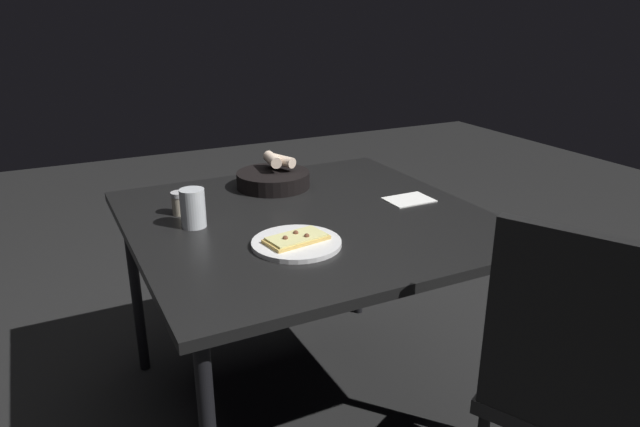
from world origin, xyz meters
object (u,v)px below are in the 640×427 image
(bread_basket, at_px, (273,178))
(pepper_shaker, at_px, (180,204))
(dining_table, at_px, (308,231))
(chair_near, at_px, (582,381))
(beer_glass, at_px, (193,210))
(pizza_plate, at_px, (296,242))

(bread_basket, distance_m, pepper_shaker, 0.41)
(dining_table, height_order, bread_basket, bread_basket)
(pepper_shaker, height_order, chair_near, chair_near)
(dining_table, distance_m, chair_near, 0.92)
(beer_glass, bearing_deg, bread_basket, -144.56)
(dining_table, bearing_deg, pepper_shaker, -29.11)
(pizza_plate, distance_m, bread_basket, 0.57)
(dining_table, bearing_deg, chair_near, 111.21)
(dining_table, xyz_separation_m, pizza_plate, (0.13, 0.21, 0.07))
(beer_glass, bearing_deg, dining_table, 168.30)
(bread_basket, relative_size, chair_near, 0.29)
(pepper_shaker, bearing_deg, chair_near, 123.54)
(beer_glass, height_order, chair_near, chair_near)
(bread_basket, bearing_deg, pizza_plate, 74.29)
(beer_glass, xyz_separation_m, pepper_shaker, (0.01, -0.13, -0.02))
(pizza_plate, bearing_deg, chair_near, 125.88)
(pizza_plate, height_order, bread_basket, bread_basket)
(pizza_plate, xyz_separation_m, chair_near, (-0.46, 0.64, -0.21))
(pizza_plate, distance_m, chair_near, 0.82)
(beer_glass, bearing_deg, pizza_plate, 128.59)
(bread_basket, distance_m, beer_glass, 0.46)
(dining_table, relative_size, chair_near, 1.17)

